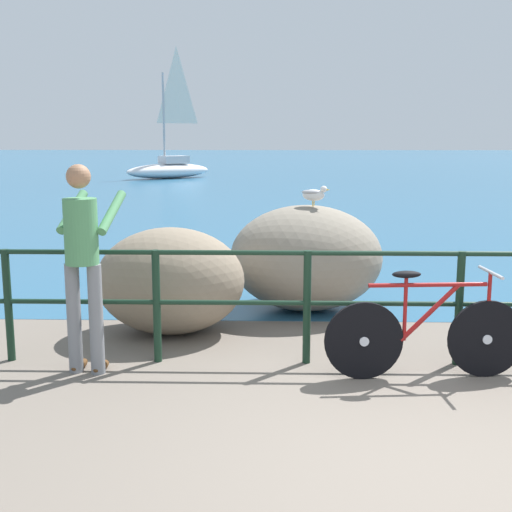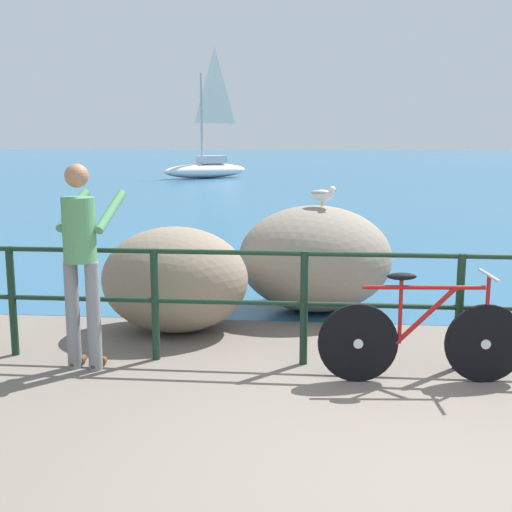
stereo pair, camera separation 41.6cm
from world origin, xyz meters
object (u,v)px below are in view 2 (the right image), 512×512
Objects in this scene: bicycle at (422,336)px; person_at_railing at (82,256)px; seagull at (323,194)px; breakwater_boulder_main at (315,258)px; breakwater_boulder_left at (175,279)px; sailboat at (207,163)px.

bicycle is 0.95× the size of person_at_railing.
seagull is (-0.82, 2.17, 0.97)m from bicycle.
breakwater_boulder_main is 1.75m from breakwater_boulder_left.
sailboat reaches higher than person_at_railing.
person_at_railing is at bearing -114.49° from breakwater_boulder_left.
person_at_railing reaches higher than seagull.
bicycle is at bearing -82.81° from person_at_railing.
person_at_railing reaches higher than bicycle.
sailboat is (-5.43, 24.42, -0.65)m from seagull.
person_at_railing is 2.96m from seagull.
bicycle is 2.52m from seagull.
bicycle is at bearing -28.44° from breakwater_boulder_left.
breakwater_boulder_left is at bearing -15.88° from person_at_railing.
person_at_railing is 2.97m from breakwater_boulder_main.
person_at_railing is at bearing -132.06° from breakwater_boulder_main.
breakwater_boulder_left is 25.63m from sailboat.
seagull is at bearing 63.45° from sailboat.
person_at_railing is 1.38m from breakwater_boulder_left.
seagull is 0.05× the size of sailboat.
person_at_railing is 1.01× the size of breakwater_boulder_main.
sailboat is at bearing 125.58° from seagull.
breakwater_boulder_main is (-0.90, 2.26, 0.22)m from bicycle.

